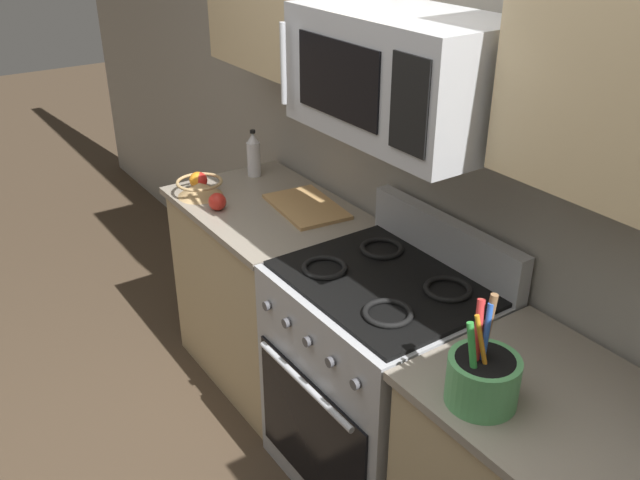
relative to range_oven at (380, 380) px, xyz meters
The scene contains 9 objects.
wall_back 0.91m from the range_oven, 90.00° to the left, with size 8.00×0.10×2.60m, color #9E998E.
counter_left 0.84m from the range_oven, behind, with size 0.90×0.64×0.91m.
range_oven is the anchor object (origin of this frame).
microwave 1.18m from the range_oven, 90.05° to the left, with size 0.74×0.44×0.38m.
utensil_crock 0.84m from the range_oven, 15.93° to the right, with size 0.20×0.20×0.33m.
fruit_basket 1.22m from the range_oven, 169.80° to the right, with size 0.21×0.21×0.10m.
apple_loose 1.04m from the range_oven, 167.17° to the right, with size 0.08×0.08×0.08m, color red.
cutting_board 0.84m from the range_oven, 169.87° to the left, with size 0.40×0.25×0.02m, color tan.
bottle_vinegar 1.30m from the range_oven, behind, with size 0.07×0.07×0.23m.
Camera 1 is at (1.62, -0.75, 2.18)m, focal length 38.65 mm.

